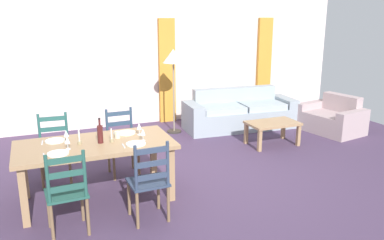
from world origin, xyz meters
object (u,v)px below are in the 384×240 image
object	(u,v)px
dining_chair_near_left	(67,193)
wine_bottle	(100,134)
couch	(239,114)
wine_glass_far_left	(66,134)
coffee_cup_primary	(117,135)
dining_table	(95,150)
coffee_table	(273,126)
armchair_upholstered	(333,119)
wine_glass_near_left	(67,140)
wine_glass_near_right	(143,132)
standing_lamp	(173,61)
dining_chair_near_right	(149,181)
wine_glass_far_right	(139,127)
dining_chair_far_right	(122,142)
dining_chair_far_left	(55,149)

from	to	relation	value
dining_chair_near_left	wine_bottle	xyz separation A→B (m)	(0.49, 0.70, 0.39)
wine_bottle	couch	world-z (taller)	wine_bottle
wine_glass_far_left	coffee_cup_primary	size ratio (longest dim) A/B	1.79
dining_table	coffee_table	xyz separation A→B (m)	(3.26, 1.01, -0.31)
wine_glass_far_left	armchair_upholstered	bearing A→B (deg)	12.27
wine_glass_near_left	wine_glass_near_right	size ratio (longest dim) A/B	1.00
dining_table	standing_lamp	size ratio (longest dim) A/B	1.16
dining_chair_near_right	wine_glass_far_right	xyz separation A→B (m)	(0.14, 0.90, 0.38)
wine_glass_far_left	wine_glass_far_right	distance (m)	0.91
dining_chair_far_right	standing_lamp	distance (m)	2.39
dining_chair_near_right	dining_chair_far_left	distance (m)	1.80
dining_chair_near_left	couch	distance (m)	4.71
wine_glass_far_right	wine_bottle	bearing A→B (deg)	-164.28
dining_table	couch	distance (m)	3.95
dining_chair_near_right	couch	size ratio (longest dim) A/B	0.41
dining_chair_far_left	coffee_table	size ratio (longest dim) A/B	1.07
coffee_table	armchair_upholstered	distance (m)	1.62
coffee_cup_primary	armchair_upholstered	distance (m)	4.74
coffee_table	standing_lamp	distance (m)	2.22
dining_chair_far_left	standing_lamp	xyz separation A→B (m)	(2.33, 1.63, 0.93)
coffee_cup_primary	standing_lamp	bearing A→B (deg)	55.56
dining_chair_near_right	wine_glass_far_right	size ratio (longest dim) A/B	5.96
dining_chair_far_right	wine_glass_near_left	distance (m)	1.24
dining_chair_near_right	standing_lamp	distance (m)	3.61
dining_table	dining_chair_near_right	xyz separation A→B (m)	(0.46, -0.77, -0.19)
wine_glass_near_left	coffee_cup_primary	bearing A→B (deg)	19.10
wine_glass_far_right	wine_glass_near_right	bearing A→B (deg)	-94.90
wine_glass_near_right	dining_chair_far_right	bearing A→B (deg)	95.74
coffee_table	wine_glass_far_right	bearing A→B (deg)	-161.58
wine_glass_far_right	dining_table	bearing A→B (deg)	-168.07
wine_glass_far_left	armchair_upholstered	xyz separation A→B (m)	(5.17, 1.12, -0.61)
wine_glass_near_left	dining_chair_far_left	bearing A→B (deg)	97.13
couch	coffee_cup_primary	bearing A→B (deg)	-144.06
wine_glass_far_left	dining_table	bearing A→B (deg)	-25.18
wine_bottle	wine_glass_near_left	size ratio (longest dim) A/B	1.96
dining_chair_far_left	couch	xyz separation A→B (m)	(3.69, 1.44, -0.19)
dining_table	wine_glass_near_left	size ratio (longest dim) A/B	11.80
dining_chair_near_left	armchair_upholstered	xyz separation A→B (m)	(5.28, 2.00, -0.23)
wine_glass_far_left	wine_glass_far_right	size ratio (longest dim) A/B	1.00
dining_chair_near_right	coffee_cup_primary	bearing A→B (deg)	100.46
dining_chair_far_left	wine_glass_far_left	bearing A→B (deg)	-78.87
dining_table	standing_lamp	world-z (taller)	standing_lamp
dining_table	couch	size ratio (longest dim) A/B	0.82
wine_glass_far_right	couch	distance (m)	3.43
wine_glass_far_right	couch	size ratio (longest dim) A/B	0.07
dining_chair_far_left	coffee_table	bearing A→B (deg)	3.50
dining_chair_near_right	coffee_cup_primary	world-z (taller)	dining_chair_near_right
wine_glass_near_right	coffee_table	xyz separation A→B (m)	(2.69, 1.16, -0.51)
couch	standing_lamp	distance (m)	1.77
dining_chair_near_right	dining_chair_far_right	bearing A→B (deg)	89.05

